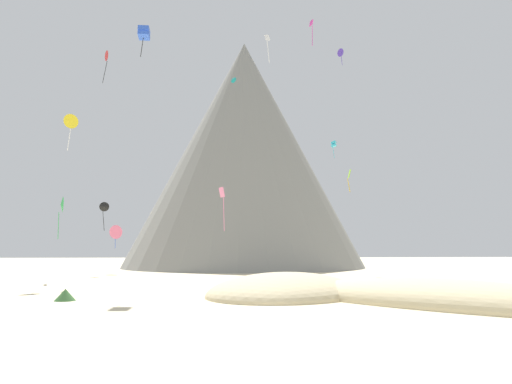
{
  "coord_description": "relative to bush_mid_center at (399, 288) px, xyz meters",
  "views": [
    {
      "loc": [
        -4.43,
        -31.62,
        4.22
      ],
      "look_at": [
        3.41,
        49.03,
        14.46
      ],
      "focal_mm": 31.8,
      "sensor_mm": 36.0,
      "label": 1
    }
  ],
  "objects": [
    {
      "name": "kite_teal_high",
      "position": [
        -15.21,
        36.73,
        35.47
      ],
      "size": [
        1.22,
        1.15,
        1.21
      ],
      "rotation": [
        0.0,
        0.0,
        5.56
      ],
      "color": "teal"
    },
    {
      "name": "dune_foreground_right",
      "position": [
        -12.01,
        -2.71,
        -0.3
      ],
      "size": [
        21.06,
        21.66,
        4.19
      ],
      "primitive_type": "ellipsoid",
      "rotation": [
        0.0,
        0.0,
        0.9
      ],
      "color": "#CCBA8E",
      "rests_on": "ground_plane"
    },
    {
      "name": "kite_black_low",
      "position": [
        -37.15,
        33.78,
        11.04
      ],
      "size": [
        1.65,
        0.65,
        4.92
      ],
      "rotation": [
        0.0,
        0.0,
        0.19
      ],
      "color": "black"
    },
    {
      "name": "kite_rainbow_low",
      "position": [
        -35.78,
        37.63,
        6.95
      ],
      "size": [
        2.52,
        1.22,
        4.16
      ],
      "rotation": [
        0.0,
        0.0,
        2.87
      ],
      "color": "#E5668C"
    },
    {
      "name": "bush_scatter_east",
      "position": [
        -6.57,
        -5.21,
        -0.02
      ],
      "size": [
        2.58,
        2.58,
        0.56
      ],
      "primitive_type": "cone",
      "rotation": [
        0.0,
        0.0,
        6.08
      ],
      "color": "#668C4C",
      "rests_on": "ground_plane"
    },
    {
      "name": "kite_red_high",
      "position": [
        -36.51,
        27.72,
        35.28
      ],
      "size": [
        0.6,
        1.72,
        5.64
      ],
      "rotation": [
        0.0,
        0.0,
        4.69
      ],
      "color": "red"
    },
    {
      "name": "bush_mid_center",
      "position": [
        0.0,
        0.0,
        0.0
      ],
      "size": [
        3.01,
        3.01,
        0.6
      ],
      "primitive_type": "cone",
      "rotation": [
        0.0,
        0.0,
        1.67
      ],
      "color": "#386633",
      "rests_on": "ground_plane"
    },
    {
      "name": "kite_lime_low",
      "position": [
        -2.39,
        7.83,
        12.63
      ],
      "size": [
        0.43,
        0.61,
        2.81
      ],
      "rotation": [
        0.0,
        0.0,
        3.9
      ],
      "color": "#8CD133"
    },
    {
      "name": "kite_magenta_high",
      "position": [
        -4.29,
        18.46,
        37.23
      ],
      "size": [
        0.42,
        1.08,
        4.08
      ],
      "rotation": [
        0.0,
        0.0,
        4.17
      ],
      "color": "#D1339E"
    },
    {
      "name": "kite_white_high",
      "position": [
        -10.0,
        26.44,
        38.29
      ],
      "size": [
        0.93,
        0.46,
        4.9
      ],
      "rotation": [
        0.0,
        0.0,
        2.53
      ],
      "color": "white"
    },
    {
      "name": "bush_ridge_crest",
      "position": [
        -2.07,
        -8.89,
        0.04
      ],
      "size": [
        2.63,
        2.63,
        0.69
      ],
      "primitive_type": "cone",
      "rotation": [
        0.0,
        0.0,
        1.08
      ],
      "color": "#568442",
      "rests_on": "ground_plane"
    },
    {
      "name": "rock_massif",
      "position": [
        -10.34,
        63.39,
        25.88
      ],
      "size": [
        61.41,
        61.41,
        55.33
      ],
      "color": "gray",
      "rests_on": "ground_plane"
    },
    {
      "name": "bush_far_right",
      "position": [
        -30.85,
        -5.57,
        0.19
      ],
      "size": [
        2.04,
        2.04,
        0.98
      ],
      "primitive_type": "cone",
      "rotation": [
        0.0,
        0.0,
        4.92
      ],
      "color": "#386633",
      "rests_on": "ground_plane"
    },
    {
      "name": "kite_blue_high",
      "position": [
        -27.86,
        11.18,
        31.43
      ],
      "size": [
        1.4,
        1.49,
        4.0
      ],
      "rotation": [
        0.0,
        0.0,
        3.12
      ],
      "color": "blue"
    },
    {
      "name": "kite_green_low",
      "position": [
        -39.36,
        18.84,
        9.94
      ],
      "size": [
        1.13,
        2.09,
        5.79
      ],
      "rotation": [
        0.0,
        0.0,
        5.12
      ],
      "color": "green"
    },
    {
      "name": "ground_plane",
      "position": [
        -14.44,
        -13.35,
        -0.3
      ],
      "size": [
        400.0,
        400.0,
        0.0
      ],
      "primitive_type": "plane",
      "color": "beige"
    },
    {
      "name": "kite_yellow_mid",
      "position": [
        -37.55,
        15.0,
        20.55
      ],
      "size": [
        1.73,
        1.35,
        4.9
      ],
      "rotation": [
        0.0,
        0.0,
        3.76
      ],
      "color": "yellow"
    },
    {
      "name": "kite_pink_low",
      "position": [
        -17.71,
        6.35,
        9.43
      ],
      "size": [
        0.76,
        0.53,
        5.0
      ],
      "rotation": [
        0.0,
        0.0,
        1.73
      ],
      "color": "pink"
    },
    {
      "name": "dune_foreground_left",
      "position": [
        -1.56,
        -11.16,
        -0.3
      ],
      "size": [
        23.64,
        25.1,
        4.0
      ],
      "primitive_type": "ellipsoid",
      "rotation": [
        0.0,
        0.0,
        2.3
      ],
      "color": "beige",
      "rests_on": "ground_plane"
    },
    {
      "name": "kite_cyan_mid",
      "position": [
        4.39,
        38.87,
        24.07
      ],
      "size": [
        1.29,
        1.27,
        3.36
      ],
      "rotation": [
        0.0,
        0.0,
        1.03
      ],
      "color": "#33BCDB"
    },
    {
      "name": "kite_indigo_high",
      "position": [
        3.45,
        29.47,
        38.35
      ],
      "size": [
        1.07,
        1.43,
        2.98
      ],
      "rotation": [
        0.0,
        0.0,
        2.12
      ],
      "color": "#5138B2"
    }
  ]
}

